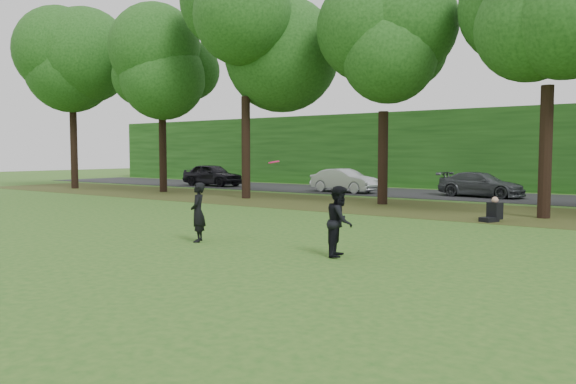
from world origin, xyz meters
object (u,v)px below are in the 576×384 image
(player_right, at_px, (340,221))
(seated_person, at_px, (493,212))
(frisbee, at_px, (274,162))
(player_left, at_px, (198,212))

(player_right, xyz_separation_m, seated_person, (0.95, 8.40, -0.47))
(frisbee, bearing_deg, player_left, -169.60)
(frisbee, xyz_separation_m, seated_person, (2.80, 8.38, -1.75))
(player_left, xyz_separation_m, seated_person, (4.95, 8.77, -0.45))
(player_left, xyz_separation_m, frisbee, (2.15, 0.40, 1.30))
(player_right, relative_size, frisbee, 4.40)
(player_right, relative_size, seated_person, 1.88)
(frisbee, bearing_deg, player_right, -0.79)
(player_right, distance_m, seated_person, 8.47)
(player_left, relative_size, seated_person, 1.84)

